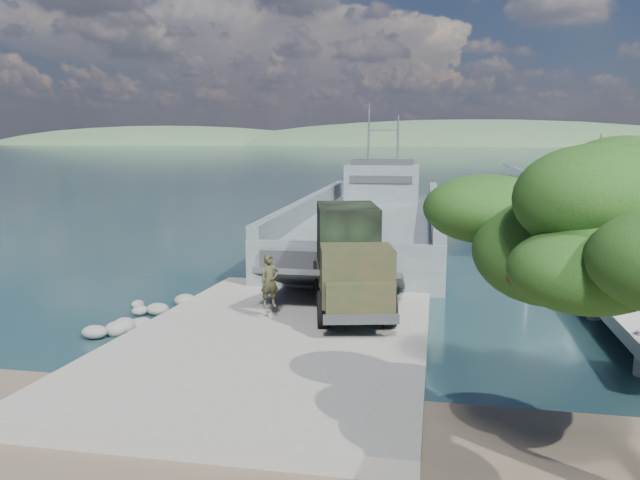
{
  "coord_description": "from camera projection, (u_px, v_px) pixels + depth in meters",
  "views": [
    {
      "loc": [
        5.14,
        -21.32,
        7.08
      ],
      "look_at": [
        0.04,
        6.0,
        2.49
      ],
      "focal_mm": 35.0,
      "sensor_mm": 36.0,
      "label": 1
    }
  ],
  "objects": [
    {
      "name": "shoreline_rocks",
      "position": [
        138.0,
        320.0,
        24.37
      ],
      "size": [
        3.2,
        5.6,
        0.9
      ],
      "primitive_type": null,
      "color": "#605F5D",
      "rests_on": "ground"
    },
    {
      "name": "sailboat_far",
      "position": [
        595.0,
        220.0,
        50.66
      ],
      "size": [
        2.66,
        6.43,
        7.6
      ],
      "rotation": [
        0.0,
        0.0,
        -0.14
      ],
      "color": "white",
      "rests_on": "ground"
    },
    {
      "name": "military_truck",
      "position": [
        350.0,
        258.0,
        24.49
      ],
      "size": [
        4.23,
        8.58,
        3.82
      ],
      "rotation": [
        0.0,
        0.0,
        0.22
      ],
      "color": "black",
      "rests_on": "boat_ramp"
    },
    {
      "name": "ground",
      "position": [
        289.0,
        333.0,
        22.77
      ],
      "size": [
        1400.0,
        1400.0,
        0.0
      ],
      "primitive_type": "plane",
      "color": "#183839",
      "rests_on": "ground"
    },
    {
      "name": "landing_craft",
      "position": [
        372.0,
        228.0,
        43.18
      ],
      "size": [
        9.74,
        36.27,
        10.72
      ],
      "rotation": [
        0.0,
        0.0,
        0.02
      ],
      "color": "#4E585C",
      "rests_on": "ground"
    },
    {
      "name": "soldier",
      "position": [
        270.0,
        291.0,
        22.96
      ],
      "size": [
        0.85,
        0.82,
        1.95
      ],
      "primitive_type": "imported",
      "rotation": [
        0.0,
        0.0,
        0.7
      ],
      "color": "#1F311B",
      "rests_on": "boat_ramp"
    },
    {
      "name": "boat_ramp",
      "position": [
        282.0,
        335.0,
        21.76
      ],
      "size": [
        10.0,
        18.0,
        0.5
      ],
      "primitive_type": "cube",
      "color": "gray",
      "rests_on": "ground"
    },
    {
      "name": "distant_headlands",
      "position": [
        488.0,
        145.0,
        556.86
      ],
      "size": [
        1000.0,
        240.0,
        48.0
      ],
      "primitive_type": null,
      "color": "#375837",
      "rests_on": "ground"
    },
    {
      "name": "sailboat_near",
      "position": [
        604.0,
        231.0,
        45.28
      ],
      "size": [
        2.0,
        5.13,
        6.1
      ],
      "rotation": [
        0.0,
        0.0,
        -0.11
      ],
      "color": "white",
      "rests_on": "ground"
    },
    {
      "name": "pier",
      "position": [
        565.0,
        227.0,
        38.36
      ],
      "size": [
        6.4,
        44.0,
        6.1
      ],
      "color": "gray",
      "rests_on": "ground"
    }
  ]
}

